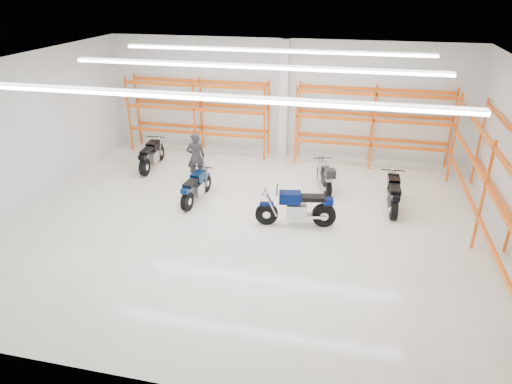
% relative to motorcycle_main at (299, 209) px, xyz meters
% --- Properties ---
extents(ground, '(14.00, 14.00, 0.00)m').
position_rel_motorcycle_main_xyz_m(ground, '(-1.44, -0.23, -0.53)').
color(ground, beige).
rests_on(ground, ground).
extents(room_shell, '(14.02, 12.02, 4.51)m').
position_rel_motorcycle_main_xyz_m(room_shell, '(-1.44, -0.21, 2.75)').
color(room_shell, silver).
rests_on(room_shell, ground).
extents(motorcycle_main, '(2.31, 0.77, 1.14)m').
position_rel_motorcycle_main_xyz_m(motorcycle_main, '(0.00, 0.00, 0.00)').
color(motorcycle_main, black).
rests_on(motorcycle_main, ground).
extents(motorcycle_back_a, '(0.72, 2.17, 1.07)m').
position_rel_motorcycle_main_xyz_m(motorcycle_back_a, '(-5.98, 3.10, -0.03)').
color(motorcycle_back_a, black).
rests_on(motorcycle_back_a, ground).
extents(motorcycle_back_b, '(0.67, 2.04, 1.00)m').
position_rel_motorcycle_main_xyz_m(motorcycle_back_b, '(-3.41, 0.79, -0.06)').
color(motorcycle_back_b, black).
rests_on(motorcycle_back_b, ground).
extents(motorcycle_back_c, '(0.86, 1.93, 1.01)m').
position_rel_motorcycle_main_xyz_m(motorcycle_back_c, '(0.51, 2.62, -0.05)').
color(motorcycle_back_c, black).
rests_on(motorcycle_back_c, ground).
extents(motorcycle_back_d, '(0.72, 2.16, 1.06)m').
position_rel_motorcycle_main_xyz_m(motorcycle_back_d, '(2.65, 1.66, -0.04)').
color(motorcycle_back_d, black).
rests_on(motorcycle_back_d, ground).
extents(standing_man, '(0.75, 0.63, 1.75)m').
position_rel_motorcycle_main_xyz_m(standing_man, '(-3.95, 2.41, 0.34)').
color(standing_man, black).
rests_on(standing_man, ground).
extents(structural_column, '(0.32, 0.32, 4.50)m').
position_rel_motorcycle_main_xyz_m(structural_column, '(-1.44, 5.59, 1.72)').
color(structural_column, white).
rests_on(structural_column, ground).
extents(pallet_racking_back_left, '(5.67, 0.87, 3.00)m').
position_rel_motorcycle_main_xyz_m(pallet_racking_back_left, '(-4.84, 5.25, 1.25)').
color(pallet_racking_back_left, orange).
rests_on(pallet_racking_back_left, ground).
extents(pallet_racking_back_right, '(5.67, 0.87, 3.00)m').
position_rel_motorcycle_main_xyz_m(pallet_racking_back_right, '(1.96, 5.25, 1.25)').
color(pallet_racking_back_right, orange).
rests_on(pallet_racking_back_right, ground).
extents(pallet_racking_side, '(0.87, 9.07, 3.00)m').
position_rel_motorcycle_main_xyz_m(pallet_racking_side, '(5.04, -0.23, 1.28)').
color(pallet_racking_side, orange).
rests_on(pallet_racking_side, ground).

